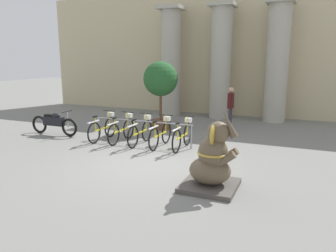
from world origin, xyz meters
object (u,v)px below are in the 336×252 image
(elephant_statue, at_px, (212,162))
(potted_tree, at_px, (161,83))
(motorcycle, at_px, (54,123))
(person_pedestrian, at_px, (231,104))
(bicycle_2, at_px, (141,132))
(bicycle_4, at_px, (183,136))
(bicycle_1, at_px, (122,130))
(bicycle_3, at_px, (161,134))
(bicycle_0, at_px, (103,128))

(elephant_statue, bearing_deg, potted_tree, 124.18)
(motorcycle, bearing_deg, person_pedestrian, 32.77)
(bicycle_2, xyz_separation_m, motorcycle, (-3.55, -0.03, 0.04))
(bicycle_4, xyz_separation_m, elephant_statue, (1.68, -2.72, 0.18))
(bicycle_1, relative_size, bicycle_2, 1.00)
(person_pedestrian, bearing_deg, elephant_statue, -81.26)
(motorcycle, bearing_deg, bicycle_3, 0.11)
(bicycle_4, distance_m, person_pedestrian, 3.73)
(bicycle_0, distance_m, bicycle_1, 0.73)
(bicycle_0, bearing_deg, bicycle_2, -0.31)
(motorcycle, bearing_deg, bicycle_2, 0.43)
(bicycle_1, distance_m, bicycle_2, 0.73)
(bicycle_0, distance_m, person_pedestrian, 5.16)
(bicycle_2, xyz_separation_m, elephant_statue, (3.13, -2.70, 0.18))
(bicycle_2, distance_m, person_pedestrian, 4.27)
(bicycle_3, bearing_deg, bicycle_1, 177.95)
(bicycle_2, distance_m, elephant_statue, 4.14)
(bicycle_1, bearing_deg, bicycle_3, -2.05)
(bicycle_2, relative_size, bicycle_4, 1.00)
(bicycle_0, bearing_deg, elephant_statue, -30.57)
(bicycle_4, xyz_separation_m, motorcycle, (-5.00, -0.05, 0.04))
(bicycle_3, bearing_deg, potted_tree, 113.88)
(bicycle_1, xyz_separation_m, elephant_statue, (3.86, -2.74, 0.18))
(bicycle_2, xyz_separation_m, bicycle_3, (0.73, -0.02, 0.00))
(bicycle_0, bearing_deg, bicycle_3, -0.70)
(bicycle_3, bearing_deg, motorcycle, -179.89)
(bicycle_1, distance_m, potted_tree, 2.83)
(motorcycle, xyz_separation_m, potted_tree, (3.18, 2.48, 1.38))
(bicycle_1, distance_m, person_pedestrian, 4.66)
(motorcycle, distance_m, potted_tree, 4.26)
(bicycle_3, height_order, person_pedestrian, person_pedestrian)
(motorcycle, bearing_deg, bicycle_4, 0.57)
(elephant_statue, relative_size, motorcycle, 0.86)
(person_pedestrian, bearing_deg, motorcycle, -147.23)
(bicycle_0, distance_m, potted_tree, 3.03)
(bicycle_3, relative_size, potted_tree, 0.64)
(bicycle_0, xyz_separation_m, motorcycle, (-2.09, -0.03, 0.04))
(bicycle_1, height_order, motorcycle, bicycle_1)
(bicycle_1, bearing_deg, potted_tree, 81.52)
(bicycle_1, distance_m, motorcycle, 2.82)
(bicycle_2, height_order, elephant_statue, elephant_statue)
(bicycle_2, relative_size, motorcycle, 0.83)
(motorcycle, bearing_deg, potted_tree, 37.93)
(bicycle_2, height_order, potted_tree, potted_tree)
(bicycle_0, relative_size, motorcycle, 0.83)
(bicycle_2, xyz_separation_m, bicycle_4, (1.45, 0.02, 0.00))
(bicycle_0, bearing_deg, bicycle_4, 0.29)
(bicycle_0, height_order, potted_tree, potted_tree)
(bicycle_3, height_order, potted_tree, potted_tree)
(bicycle_2, xyz_separation_m, person_pedestrian, (2.16, 3.64, 0.57))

